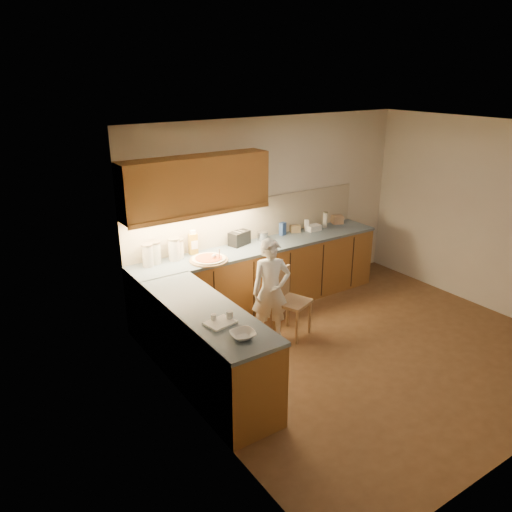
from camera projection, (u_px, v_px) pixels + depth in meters
name	position (u px, v px, depth m)	size (l,w,h in m)	color
room	(377.00, 216.00, 5.47)	(4.54, 4.50, 2.62)	brown
l_counter	(246.00, 296.00, 6.39)	(3.77, 2.62, 0.92)	#97612C
backsplash	(250.00, 220.00, 6.98)	(3.75, 0.02, 0.58)	#BAAC90
upper_cabinets	(196.00, 185.00, 6.16)	(1.95, 0.36, 0.73)	#97612C
pizza_on_board	(209.00, 259.00, 6.28)	(0.49, 0.49, 0.20)	#A98454
child	(271.00, 291.00, 6.07)	(0.48, 0.31, 1.31)	white
wooden_chair	(288.00, 298.00, 6.25)	(0.50, 0.50, 0.86)	tan
mixing_bowl	(243.00, 335.00, 4.48)	(0.23, 0.23, 0.06)	white
canister_a	(148.00, 255.00, 6.07)	(0.14, 0.14, 0.29)	beige
canister_b	(155.00, 252.00, 6.17)	(0.16, 0.16, 0.29)	silver
canister_c	(174.00, 249.00, 6.27)	(0.16, 0.16, 0.29)	silver
canister_d	(178.00, 248.00, 6.35)	(0.16, 0.16, 0.25)	silver
oil_jug	(193.00, 243.00, 6.47)	(0.12, 0.10, 0.33)	#B58D24
toaster	(239.00, 238.00, 6.84)	(0.33, 0.25, 0.19)	black
steel_pot	(262.00, 236.00, 7.03)	(0.16, 0.16, 0.12)	#B7B7BC
blue_box	(283.00, 229.00, 7.25)	(0.09, 0.06, 0.19)	#325298
card_box_a	(295.00, 229.00, 7.38)	(0.14, 0.10, 0.10)	#977B51
white_bottle	(306.00, 225.00, 7.44)	(0.06, 0.06, 0.17)	white
flat_pack	(313.00, 228.00, 7.47)	(0.21, 0.15, 0.08)	white
tall_jar	(325.00, 220.00, 7.59)	(0.08, 0.08, 0.24)	silver
card_box_b	(337.00, 220.00, 7.79)	(0.16, 0.13, 0.13)	tan
dough_cloth	(220.00, 323.00, 4.73)	(0.27, 0.21, 0.02)	white
spice_jar_a	(214.00, 318.00, 4.76)	(0.06, 0.06, 0.07)	white
spice_jar_b	(230.00, 315.00, 4.80)	(0.07, 0.07, 0.09)	silver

